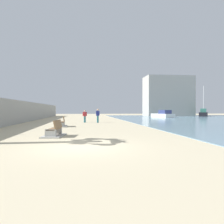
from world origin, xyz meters
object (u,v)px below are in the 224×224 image
bench_far (62,124)px  person_walking (85,115)px  person_standing (98,115)px  boat_far_left (163,115)px  bench_near (54,133)px  boat_distant (203,113)px

bench_far → person_walking: bearing=71.7°
person_walking → bench_far: bearing=-108.3°
person_standing → boat_far_left: bearing=50.3°
bench_near → bench_far: (-0.33, 7.83, 0.00)m
bench_near → boat_far_left: bearing=60.0°
bench_far → boat_distant: boat_distant is taller
bench_far → person_walking: size_ratio=1.40×
person_walking → boat_distant: (28.70, 23.15, -0.15)m
person_walking → person_standing: person_standing is taller
person_walking → boat_distant: 36.87m
person_walking → boat_distant: bearing=38.9°
boat_far_left → bench_near: bearing=-120.0°
person_standing → bench_far: bearing=-122.3°
bench_far → person_walking: person_walking is taller
bench_far → person_standing: size_ratio=1.27×
bench_near → person_standing: size_ratio=1.30×
person_standing → boat_distant: size_ratio=0.23×
bench_far → boat_far_left: 30.03m
bench_near → bench_far: same height
bench_near → boat_distant: bearing=50.9°
bench_near → boat_far_left: 36.36m
bench_far → person_standing: person_standing is taller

